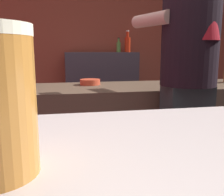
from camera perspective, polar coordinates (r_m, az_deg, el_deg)
wall_back at (r=3.46m, az=-4.30°, el=13.78°), size 5.20×0.10×2.70m
prep_counter at (r=2.14m, az=10.50°, el=-8.93°), size 2.10×0.60×0.89m
back_shelf at (r=3.24m, az=-2.44°, el=0.20°), size 0.90×0.36×1.14m
bartender at (r=1.61m, az=17.10°, el=5.77°), size 0.50×0.55×1.78m
mixing_bowl at (r=2.02m, az=-5.01°, el=3.65°), size 0.16×0.16×0.04m
chefs_knife at (r=2.11m, az=18.46°, el=2.96°), size 0.23×0.12×0.01m
bottle_olive_oil at (r=3.29m, az=3.56°, el=12.21°), size 0.07×0.07×0.27m
bottle_hot_sauce at (r=3.26m, az=1.51°, el=11.63°), size 0.05×0.05×0.18m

